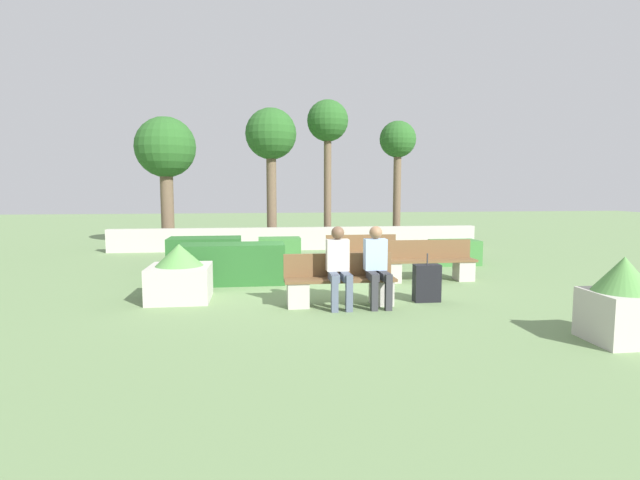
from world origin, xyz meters
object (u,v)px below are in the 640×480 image
bench_front (340,285)px  tree_center_left (271,138)px  person_seated_man (339,262)px  person_seated_woman (377,262)px  bench_right_side (427,265)px  suitcase (427,283)px  tree_leftmost (166,151)px  tree_rightmost (398,145)px  planter_corner_left (622,301)px  planter_corner_right (180,275)px  tree_center_right (328,126)px  bench_left_side (363,258)px

bench_front → tree_center_left: bearing=95.9°
person_seated_man → tree_center_left: 9.43m
person_seated_woman → tree_center_left: tree_center_left is taller
bench_right_side → suitcase: bench_right_side is taller
tree_leftmost → tree_rightmost: (7.99, -0.44, 0.22)m
planter_corner_left → planter_corner_right: planter_corner_left is taller
bench_front → suitcase: bearing=2.1°
tree_leftmost → bench_right_side: bearing=-47.4°
tree_center_left → person_seated_man: bearing=-84.5°
tree_center_left → tree_rightmost: size_ratio=1.08×
tree_center_right → suitcase: bearing=-86.7°
suitcase → bench_left_side: bearing=97.9°
tree_leftmost → tree_center_left: 3.62m
bench_right_side → suitcase: size_ratio=2.41×
bench_right_side → suitcase: bearing=-100.0°
bench_right_side → planter_corner_left: (1.06, -4.51, 0.20)m
bench_front → person_seated_woman: size_ratio=1.40×
bench_front → tree_leftmost: tree_leftmost is taller
bench_right_side → person_seated_man: (-2.31, -2.12, 0.42)m
bench_front → bench_left_side: same height
bench_left_side → person_seated_woman: size_ratio=1.27×
person_seated_woman → planter_corner_right: (-3.42, 0.87, -0.31)m
tree_leftmost → tree_center_right: bearing=-3.0°
person_seated_woman → tree_leftmost: tree_leftmost is taller
bench_front → tree_center_right: (1.06, 9.01, 3.79)m
bench_front → bench_right_side: 3.01m
planter_corner_right → tree_leftmost: size_ratio=0.24×
bench_right_side → person_seated_woman: 2.72m
bench_right_side → tree_center_right: 8.07m
tree_center_right → bench_left_side: bearing=-89.4°
planter_corner_left → planter_corner_right: 6.94m
person_seated_man → person_seated_woman: size_ratio=1.00×
planter_corner_left → tree_center_left: tree_center_left is taller
person_seated_man → tree_center_right: 9.81m
planter_corner_left → planter_corner_right: bearing=152.0°
suitcase → person_seated_man: bearing=-173.1°
bench_front → tree_leftmost: size_ratio=0.43×
bench_right_side → person_seated_man: person_seated_man is taller
person_seated_man → tree_center_left: size_ratio=0.29×
tree_center_right → planter_corner_left: bearing=-78.9°
bench_right_side → suitcase: (-0.68, -1.93, -0.02)m
bench_right_side → tree_center_right: tree_center_right is taller
person_seated_man → tree_rightmost: bearing=68.4°
planter_corner_left → suitcase: (-1.74, 2.58, -0.21)m
person_seated_woman → suitcase: bearing=11.5°
planter_corner_left → tree_center_right: size_ratio=0.23×
planter_corner_right → suitcase: planter_corner_right is taller
planter_corner_left → tree_leftmost: bearing=123.4°
person_seated_man → suitcase: size_ratio=1.58×
bench_left_side → tree_center_right: tree_center_right is taller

